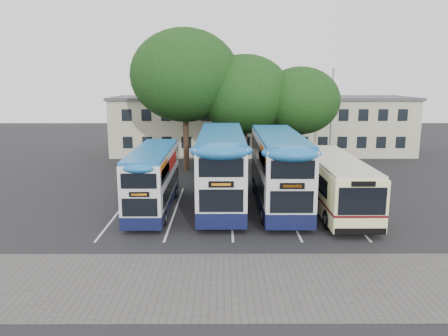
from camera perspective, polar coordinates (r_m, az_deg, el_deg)
name	(u,v)px	position (r m, az deg, el deg)	size (l,w,h in m)	color
ground	(305,239)	(23.21, 10.57, -9.08)	(120.00, 120.00, 0.00)	black
paving_strip	(279,283)	(18.36, 7.18, -14.72)	(40.00, 6.00, 0.01)	#595654
bay_lines	(231,210)	(27.54, 0.92, -5.53)	(14.12, 11.00, 0.01)	silver
depot_building	(261,124)	(48.75, 4.88, 5.71)	(32.40, 8.40, 6.20)	#B4A991
lamp_post	(332,111)	(42.65, 13.87, 7.19)	(0.25, 1.05, 9.06)	gray
tree_left	(185,75)	(38.88, -5.12, 11.95)	(9.47, 9.47, 12.43)	black
tree_mid	(245,94)	(38.80, 2.75, 9.59)	(8.11, 8.11, 10.22)	black
tree_right	(300,101)	(39.10, 9.89, 8.63)	(6.93, 6.93, 9.17)	black
bus_dd_left	(153,177)	(27.51, -9.21, -1.11)	(2.26, 9.33, 3.88)	#0F143A
bus_dd_mid	(222,165)	(28.13, -0.33, 0.40)	(2.80, 11.56, 4.82)	#0F143A
bus_dd_right	(278,167)	(28.14, 7.11, 0.18)	(2.73, 11.28, 4.70)	#0F143A
bus_single	(334,180)	(28.26, 14.19, -1.55)	(2.81, 11.03, 3.29)	#FDFAA9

